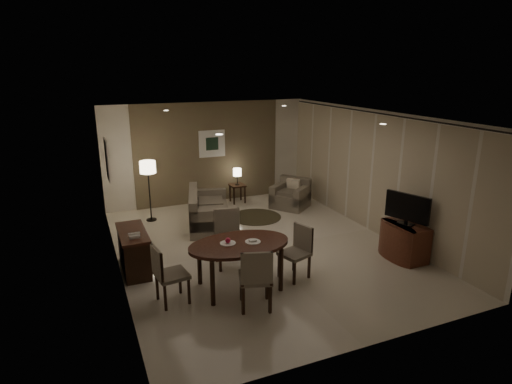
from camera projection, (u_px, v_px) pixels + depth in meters
name	position (u px, v px, depth m)	size (l,w,h in m)	color
room_shell	(252.00, 180.00, 8.75)	(5.50, 7.00, 2.70)	beige
taupe_accent	(208.00, 153.00, 11.47)	(3.96, 0.03, 2.70)	brown
curtain_wall	(372.00, 174.00, 9.40)	(0.08, 6.70, 2.58)	#C2B497
curtain_rod	(376.00, 113.00, 9.03)	(0.03, 0.03, 6.80)	black
art_back_frame	(212.00, 144.00, 11.41)	(0.72, 0.03, 0.72)	silver
art_back_canvas	(212.00, 144.00, 11.40)	(0.34, 0.01, 0.34)	black
art_left_frame	(107.00, 159.00, 8.29)	(0.03, 0.60, 0.80)	silver
art_left_canvas	(108.00, 159.00, 8.30)	(0.01, 0.46, 0.64)	gray
downlight_nl	(219.00, 134.00, 5.90)	(0.10, 0.10, 0.01)	white
downlight_nr	(383.00, 124.00, 6.95)	(0.10, 0.10, 0.01)	white
downlight_fl	(166.00, 110.00, 9.08)	(0.10, 0.10, 0.01)	white
downlight_fr	(284.00, 106.00, 10.13)	(0.10, 0.10, 0.01)	white
console_desk	(134.00, 251.00, 7.74)	(0.48, 1.20, 0.75)	#462316
telephone	(134.00, 235.00, 7.35)	(0.20, 0.14, 0.09)	white
tv_cabinet	(405.00, 241.00, 8.25)	(0.48, 0.90, 0.70)	maroon
flat_tv	(407.00, 208.00, 8.05)	(0.06, 0.88, 0.60)	black
dining_table	(240.00, 265.00, 7.13)	(1.71, 1.07, 0.80)	#462316
chair_near	(255.00, 277.00, 6.51)	(0.49, 0.49, 1.02)	gray
chair_far	(229.00, 239.00, 7.88)	(0.51, 0.51, 1.05)	gray
chair_left	(172.00, 274.00, 6.66)	(0.46, 0.46, 0.96)	gray
chair_right	(294.00, 253.00, 7.43)	(0.45, 0.45, 0.93)	gray
plate_a	(228.00, 243.00, 6.99)	(0.26, 0.26, 0.02)	white
plate_b	(253.00, 242.00, 7.05)	(0.26, 0.26, 0.02)	white
fruit_apple	(228.00, 240.00, 6.97)	(0.09, 0.09, 0.09)	#BA1537
napkin	(253.00, 240.00, 7.04)	(0.12, 0.08, 0.03)	white
round_rug	(256.00, 217.00, 10.58)	(1.24, 1.24, 0.01)	#3F3923
sofa	(209.00, 209.00, 9.90)	(0.89, 1.78, 0.84)	gray
armchair	(290.00, 193.00, 11.21)	(0.86, 0.81, 0.76)	gray
side_table	(237.00, 194.00, 11.66)	(0.39, 0.39, 0.50)	black
table_lamp	(237.00, 176.00, 11.52)	(0.22, 0.22, 0.50)	#FFEAC1
floor_lamp	(149.00, 191.00, 10.16)	(0.37, 0.37, 1.46)	#FFE5B7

